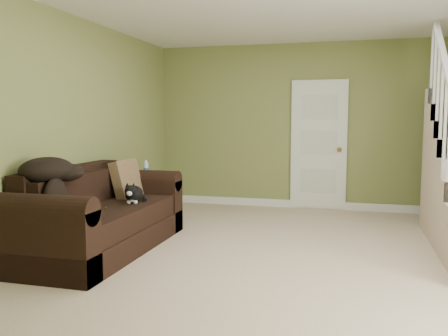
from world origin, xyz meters
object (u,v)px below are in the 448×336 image
Objects in this scene: side_table at (142,198)px; cat at (133,194)px; sofa at (99,219)px; banana at (98,210)px.

side_table is 1.67× the size of cat.
sofa is 0.39m from banana.
sofa reaches higher than side_table.
sofa reaches higher than banana.
sofa is at bearing -146.97° from cat.
side_table is (-0.18, 1.49, -0.03)m from sofa.
side_table is 1.84m from banana.
cat is 3.12× the size of banana.
sofa is 0.46m from cat.
banana is at bearing -112.58° from cat.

